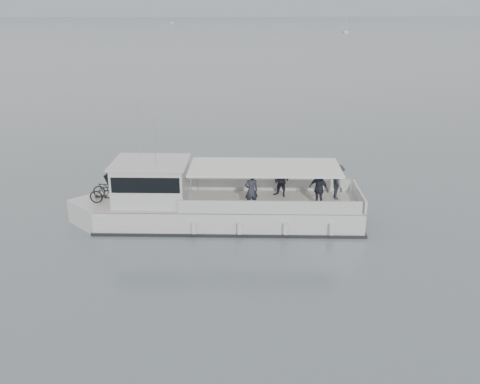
{
  "coord_description": "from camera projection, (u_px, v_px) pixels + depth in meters",
  "views": [
    {
      "loc": [
        -1.84,
        -23.9,
        10.02
      ],
      "look_at": [
        0.37,
        0.15,
        1.6
      ],
      "focal_mm": 40.0,
      "sensor_mm": 36.0,
      "label": 1
    }
  ],
  "objects": [
    {
      "name": "moored_fleet",
      "position": [
        35.0,
        33.0,
        203.95
      ],
      "size": [
        462.62,
        267.2,
        9.74
      ],
      "color": "silver",
      "rests_on": "ground"
    },
    {
      "name": "headland",
      "position": [
        190.0,
        2.0,
        547.85
      ],
      "size": [
        1400.0,
        90.0,
        28.0
      ],
      "primitive_type": "cube",
      "color": "#939EA8",
      "rests_on": "ground"
    },
    {
      "name": "tour_boat",
      "position": [
        204.0,
        204.0,
        25.76
      ],
      "size": [
        14.36,
        4.93,
        5.97
      ],
      "rotation": [
        0.0,
        0.0,
        -0.12
      ],
      "color": "silver",
      "rests_on": "ground"
    },
    {
      "name": "ground",
      "position": [
        233.0,
        224.0,
        25.93
      ],
      "size": [
        1400.0,
        1400.0,
        0.0
      ],
      "primitive_type": "plane",
      "color": "slate",
      "rests_on": "ground"
    }
  ]
}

